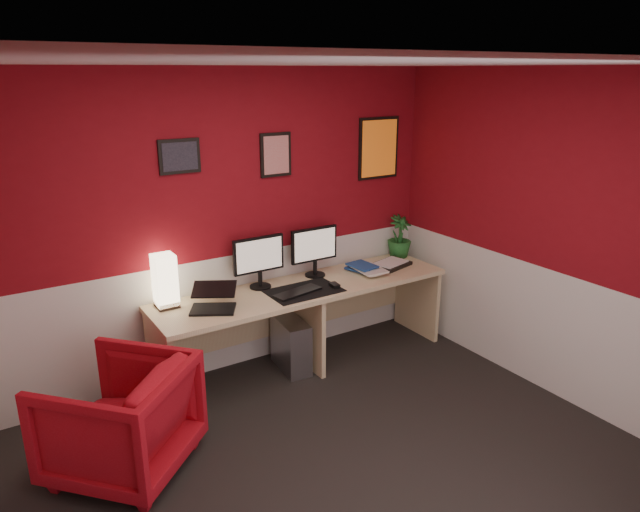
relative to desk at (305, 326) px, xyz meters
The scene contains 24 objects.
ground 1.56m from the desk, 112.33° to the right, with size 4.00×3.50×0.01m, color black.
ceiling 2.62m from the desk, 112.33° to the right, with size 4.00×3.50×0.01m, color white.
wall_back 1.11m from the desk, 149.13° to the left, with size 4.00×0.01×2.50m, color maroon.
wall_right 2.19m from the desk, 44.64° to the right, with size 0.01×3.50×2.50m, color maroon.
wainscot_back 0.68m from the desk, 149.49° to the left, with size 4.00×0.01×1.00m, color silver.
wainscot_right 2.00m from the desk, 44.74° to the right, with size 0.01×3.50×1.00m, color silver.
desk is the anchor object (origin of this frame).
shoji_lamp 1.27m from the desk, 169.99° to the left, with size 0.16×0.16×0.40m, color #FFE5B2.
laptop 0.98m from the desk, behind, with size 0.33×0.23×0.22m, color black.
monitor_left 0.75m from the desk, 150.43° to the left, with size 0.45×0.06×0.58m, color black.
monitor_right 0.71m from the desk, 40.30° to the left, with size 0.45×0.06×0.58m, color black.
desk_mat 0.38m from the desk, 125.19° to the right, with size 0.60×0.38×0.01m, color black.
keyboard 0.42m from the desk, 140.54° to the right, with size 0.42×0.14×0.02m, color black.
mouse 0.46m from the desk, 37.81° to the right, with size 0.06×0.10×0.03m, color black.
book_bottom 0.68m from the desk, ahead, with size 0.22×0.29×0.03m, color navy.
book_middle 0.67m from the desk, ahead, with size 0.22×0.31×0.02m, color silver.
book_top 0.68m from the desk, ahead, with size 0.19×0.26×0.02m, color navy.
zen_tray 1.02m from the desk, ahead, with size 0.35×0.25×0.03m, color black.
potted_plant 1.34m from the desk, ahead, with size 0.23×0.23×0.41m, color #19591E.
pc_tower 0.20m from the desk, behind, with size 0.20×0.45×0.45m, color #99999E.
armchair 1.80m from the desk, 161.75° to the right, with size 0.79×0.81×0.74m, color #A3131E.
art_left 1.76m from the desk, 159.64° to the left, with size 0.32×0.02×0.26m, color black.
art_center 1.47m from the desk, 102.34° to the left, with size 0.28×0.02×0.36m, color red.
art_right 1.76m from the desk, 18.25° to the left, with size 0.44×0.02×0.56m, color orange.
Camera 1 is at (-1.77, -2.51, 2.47)m, focal length 32.58 mm.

